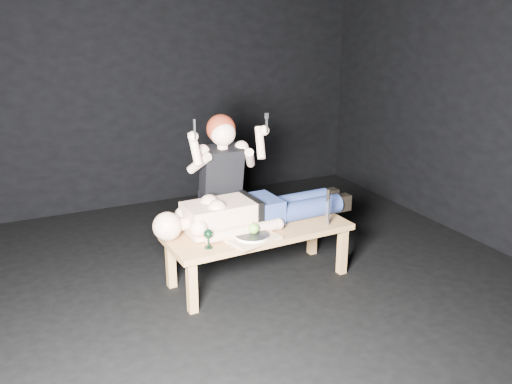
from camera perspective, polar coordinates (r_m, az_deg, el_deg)
ground at (r=4.42m, az=-1.38°, el=-10.66°), size 5.00×5.00×0.00m
back_wall at (r=6.27m, az=-11.13°, el=12.15°), size 5.00×0.00×5.00m
table at (r=4.58m, az=0.27°, el=-6.43°), size 1.53×0.63×0.45m
lying_man at (r=4.56m, az=0.09°, el=-1.52°), size 1.66×0.57×0.29m
kneeling_woman at (r=4.81m, az=-3.86°, el=0.62°), size 0.77×0.85×1.36m
serving_tray at (r=4.29m, az=-0.42°, el=-4.75°), size 0.45×0.37×0.02m
plate at (r=4.28m, az=-0.42°, el=-4.49°), size 0.32×0.32×0.02m
apple at (r=4.27m, az=-0.24°, el=-3.76°), size 0.08×0.08×0.08m
goblet at (r=4.13m, az=-4.91°, el=-4.79°), size 0.08×0.08×0.15m
fork_flat at (r=4.21m, az=-2.62°, el=-5.37°), size 0.05×0.16×0.01m
knife_flat at (r=4.37m, az=1.77°, el=-4.39°), size 0.05×0.16×0.01m
spoon_flat at (r=4.43m, az=0.69°, el=-4.09°), size 0.09×0.14×0.01m
carving_knife at (r=4.55m, az=7.36°, el=-1.59°), size 0.04×0.05×0.31m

